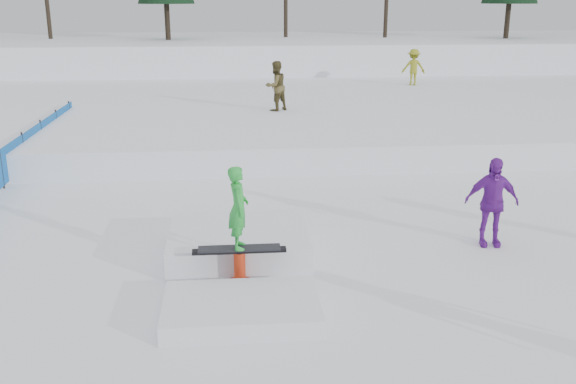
{
  "coord_description": "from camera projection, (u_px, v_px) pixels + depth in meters",
  "views": [
    {
      "loc": [
        -0.61,
        -9.99,
        4.77
      ],
      "look_at": [
        0.5,
        2.0,
        1.1
      ],
      "focal_mm": 40.0,
      "sensor_mm": 36.0,
      "label": 1
    }
  ],
  "objects": [
    {
      "name": "spectator_purple",
      "position": [
        492.0,
        202.0,
        12.63
      ],
      "size": [
        1.1,
        0.57,
        1.8
      ],
      "primitive_type": "imported",
      "rotation": [
        0.0,
        0.0,
        -0.12
      ],
      "color": "#7320A0",
      "rests_on": "ground"
    },
    {
      "name": "safety_fence",
      "position": [
        1.0,
        168.0,
        16.51
      ],
      "size": [
        0.05,
        16.0,
        1.1
      ],
      "color": "#1355A2",
      "rests_on": "ground"
    },
    {
      "name": "snow_berm",
      "position": [
        238.0,
        58.0,
        39.19
      ],
      "size": [
        60.0,
        14.0,
        2.4
      ],
      "primitive_type": "cube",
      "color": "white",
      "rests_on": "ground"
    },
    {
      "name": "jib_rail_feature",
      "position": [
        239.0,
        255.0,
        11.56
      ],
      "size": [
        2.6,
        4.4,
        2.11
      ],
      "color": "white",
      "rests_on": "ground"
    },
    {
      "name": "ground",
      "position": [
        270.0,
        288.0,
        10.96
      ],
      "size": [
        120.0,
        120.0,
        0.0
      ],
      "primitive_type": "plane",
      "color": "white"
    },
    {
      "name": "snow_midrise",
      "position": [
        244.0,
        109.0,
        26.09
      ],
      "size": [
        50.0,
        18.0,
        0.8
      ],
      "primitive_type": "cube",
      "color": "white",
      "rests_on": "ground"
    },
    {
      "name": "walker_ygreen",
      "position": [
        413.0,
        67.0,
        29.92
      ],
      "size": [
        1.16,
        0.78,
        1.66
      ],
      "primitive_type": "imported",
      "rotation": [
        0.0,
        0.0,
        2.98
      ],
      "color": "olive",
      "rests_on": "snow_midrise"
    },
    {
      "name": "walker_olive",
      "position": [
        276.0,
        86.0,
        23.14
      ],
      "size": [
        1.1,
        1.05,
        1.78
      ],
      "primitive_type": "imported",
      "rotation": [
        0.0,
        0.0,
        3.76
      ],
      "color": "#4F4523",
      "rests_on": "snow_midrise"
    }
  ]
}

